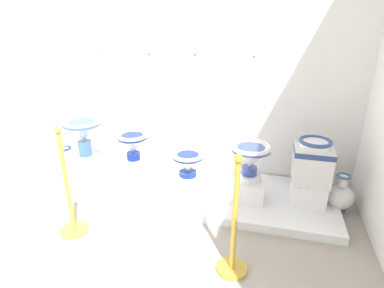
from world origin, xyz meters
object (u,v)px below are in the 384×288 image
Objects in this scene: antique_toilet_leftmost at (313,160)px; decorative_vase_spare at (68,165)px; antique_toilet_slender_white at (133,145)px; plinth_block_tall_cobalt at (88,168)px; plinth_block_leftmost at (308,191)px; info_placard_first at (100,56)px; stanchion_post_near_left at (70,201)px; info_placard_second at (153,58)px; info_placard_fourth at (257,61)px; antique_toilet_tall_cobalt at (83,132)px; plinth_block_central_ornate at (248,188)px; info_placard_third at (199,58)px; plinth_block_rightmost at (188,184)px; stanchion_post_near_right at (234,237)px; plinth_block_slender_white at (135,172)px; antique_toilet_rightmost at (188,164)px; decorative_vase_corner at (340,196)px.

antique_toilet_leftmost reaches higher than decorative_vase_spare.
antique_toilet_leftmost is (1.80, 0.09, -0.01)m from antique_toilet_slender_white.
plinth_block_leftmost is (2.37, 0.10, -0.00)m from plinth_block_tall_cobalt.
stanchion_post_near_left is at bearing -74.19° from info_placard_first.
antique_toilet_leftmost is at bearing -15.25° from info_placard_second.
antique_toilet_slender_white is at bearing -2.98° from decorative_vase_spare.
info_placard_second is 1.15m from info_placard_fourth.
info_placard_fourth reaches higher than decorative_vase_spare.
plinth_block_leftmost is (2.37, 0.10, -0.43)m from antique_toilet_tall_cobalt.
antique_toilet_tall_cobalt reaches higher than plinth_block_central_ornate.
antique_toilet_tall_cobalt is 0.94m from info_placard_first.
antique_toilet_slender_white is at bearing -177.17° from plinth_block_leftmost.
info_placard_second is 0.53m from info_placard_third.
antique_toilet_leftmost is 2.23m from stanchion_post_near_left.
plinth_block_central_ornate is at bearing -4.41° from plinth_block_rightmost.
antique_toilet_tall_cobalt is at bearing 152.21° from stanchion_post_near_right.
plinth_block_central_ornate is at bearing -17.59° from info_placard_first.
antique_toilet_tall_cobalt is at bearing -86.18° from info_placard_first.
info_placard_third reaches higher than plinth_block_leftmost.
plinth_block_rightmost is at bearing -87.55° from info_placard_third.
info_placard_fourth is at bearing 41.89° from plinth_block_rightmost.
info_placard_third reaches higher than plinth_block_slender_white.
stanchion_post_near_right is at bearing -52.41° from info_placard_second.
info_placard_third is (1.18, 0.00, 0.01)m from info_placard_first.
info_placard_second is at bearing 180.00° from info_placard_third.
info_placard_first reaches higher than info_placard_third.
plinth_block_leftmost is at bearing 2.56° from antique_toilet_rightmost.
stanchion_post_near_left is at bearing -134.89° from info_placard_fourth.
antique_toilet_slender_white is 1.80m from antique_toilet_leftmost.
antique_toilet_rightmost is (1.17, 0.04, -0.26)m from antique_toilet_tall_cobalt.
info_placard_first reaches higher than plinth_block_tall_cobalt.
decorative_vase_corner is at bearing 3.03° from plinth_block_slender_white.
plinth_block_slender_white is 2.10m from decorative_vase_corner.
info_placard_fourth reaches higher than stanchion_post_near_left.
antique_toilet_slender_white reaches higher than antique_toilet_rightmost.
info_placard_first reaches higher than antique_toilet_leftmost.
antique_toilet_slender_white is 0.96m from decorative_vase_spare.
antique_toilet_slender_white is 1.16m from info_placard_third.
info_placard_first is at bearing 93.82° from plinth_block_tall_cobalt.
plinth_block_central_ornate is (1.80, -0.01, -0.43)m from antique_toilet_tall_cobalt.
info_placard_first is at bearing 156.11° from antique_toilet_rightmost.
antique_toilet_slender_white is at bearing -154.42° from info_placard_fourth.
plinth_block_slender_white is at bearing -104.04° from antique_toilet_slender_white.
plinth_block_tall_cobalt is 2.01m from stanchion_post_near_right.
info_placard_third is at bearing 180.00° from info_placard_fourth.
antique_toilet_leftmost is (2.37, 0.10, 0.33)m from plinth_block_tall_cobalt.
antique_toilet_slender_white is 1.00m from info_placard_second.
plinth_block_tall_cobalt is 2.40m from antique_toilet_leftmost.
antique_toilet_leftmost is (0.57, 0.10, 0.33)m from plinth_block_central_ornate.
info_placard_second is 2.18m from stanchion_post_near_right.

